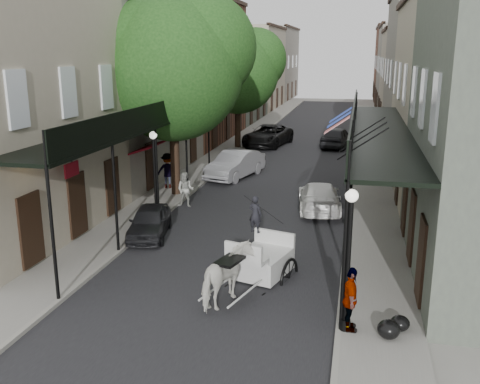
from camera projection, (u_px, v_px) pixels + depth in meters
The scene contains 24 objects.
ground at pixel (211, 287), 16.45m from camera, with size 140.00×140.00×0.00m, color gray.
road at pixel (292, 161), 35.33m from camera, with size 8.00×90.00×0.01m, color black.
sidewalk_left at pixel (219, 157), 36.37m from camera, with size 2.20×90.00×0.12m, color gray.
sidewalk_right at pixel (370, 164), 34.27m from camera, with size 2.20×90.00×0.12m, color gray.
building_row_left at pixel (207, 73), 45.25m from camera, with size 5.00×80.00×10.50m, color #A99D87.
building_row_right at pixel (420, 75), 41.64m from camera, with size 5.00×80.00×10.50m, color gray.
gallery_left at pixel (146, 123), 23.02m from camera, with size 2.20×18.05×4.88m.
gallery_right at pixel (375, 129), 21.01m from camera, with size 2.20×18.05×4.88m.
tree_near at pixel (181, 63), 25.30m from camera, with size 7.31×6.80×9.63m.
tree_far at pixel (243, 69), 38.69m from camera, with size 6.45×6.00×8.61m.
lamppost_right_near at pixel (348, 259), 13.18m from camera, with size 0.32×0.32×3.71m.
lamppost_left at pixel (155, 173), 22.46m from camera, with size 0.32×0.32×3.71m.
lamppost_right_far at pixel (357, 137), 32.06m from camera, with size 0.32×0.32×3.71m.
horse at pixel (228, 276), 15.13m from camera, with size 0.91×2.00×1.69m, color silver.
carriage at pixel (268, 240), 17.30m from camera, with size 2.17×2.78×2.83m.
pedestrian_walking at pixel (185, 190), 24.72m from camera, with size 0.80×0.63×1.65m, color #AAACA2.
pedestrian_sidewalk_left at pixel (168, 171), 27.73m from camera, with size 1.18×0.68×1.83m, color gray.
pedestrian_sidewalk_right at pixel (350, 299), 13.43m from camera, with size 1.00×0.42×1.70m, color gray.
car_left_near at pixel (149, 221), 20.83m from camera, with size 1.41×3.50×1.19m, color black.
car_left_mid at pixel (235, 164), 30.50m from camera, with size 1.64×4.70×1.55m, color #9E9DA3.
car_left_far at pixel (268, 135), 40.99m from camera, with size 2.63×5.71×1.59m, color black.
car_right_near at pixel (319, 197), 24.24m from camera, with size 1.80×4.44×1.29m, color white.
car_right_far at pixel (337, 137), 40.31m from camera, with size 1.84×4.57×1.56m, color black.
trash_bags at pixel (393, 327), 13.34m from camera, with size 0.83×0.98×0.48m.
Camera 1 is at (4.17, -14.62, 7.00)m, focal length 40.00 mm.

